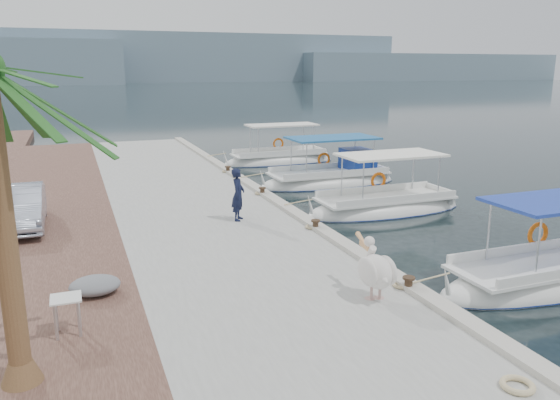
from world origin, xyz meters
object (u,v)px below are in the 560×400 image
object	(u,v)px
fishing_caique_c	(385,209)
parked_car	(20,207)
fisherman	(238,194)
fishing_caique_e	(279,161)
fishing_caique_d	(330,180)
pelican	(376,270)
fishing_caique_b	(556,279)

from	to	relation	value
fishing_caique_c	parked_car	size ratio (longest dim) A/B	1.64
fishing_caique_c	fisherman	bearing A→B (deg)	-172.29
fishing_caique_e	fisherman	bearing A→B (deg)	-116.26
fishing_caique_d	parked_car	distance (m)	13.71
pelican	fisherman	bearing A→B (deg)	97.81
fishing_caique_b	pelican	bearing A→B (deg)	-178.63
fishing_caique_c	fisherman	xyz separation A→B (m)	(-6.05, -0.82, 1.23)
fisherman	fishing_caique_c	bearing A→B (deg)	-53.79
fishing_caique_b	fishing_caique_e	world-z (taller)	same
fishing_caique_b	fishing_caique_d	bearing A→B (deg)	90.04
fishing_caique_c	pelican	bearing A→B (deg)	-122.88
fishing_caique_b	fisherman	bearing A→B (deg)	132.52
fishing_caique_c	fishing_caique_d	world-z (taller)	same
fishing_caique_b	pelican	distance (m)	5.48
fisherman	parked_car	bearing A→B (deg)	104.88
pelican	parked_car	world-z (taller)	parked_car
parked_car	fishing_caique_d	bearing A→B (deg)	19.04
pelican	fishing_caique_b	bearing A→B (deg)	1.37
fishing_caique_d	fisherman	xyz separation A→B (m)	(-6.33, -6.13, 1.16)
fishing_caique_c	pelican	size ratio (longest dim) A/B	3.90
fishing_caique_c	fisherman	distance (m)	6.23
fishing_caique_d	fisherman	size ratio (longest dim) A/B	3.97
fishing_caique_b	fisherman	distance (m)	9.46
fishing_caique_b	parked_car	bearing A→B (deg)	146.62
fishing_caique_b	fishing_caique_e	distance (m)	19.38
fishing_caique_d	pelican	world-z (taller)	fishing_caique_d
pelican	parked_car	distance (m)	11.46
pelican	fisherman	world-z (taller)	fisherman
fishing_caique_c	parked_car	xyz separation A→B (m)	(-12.62, 0.77, 1.02)
pelican	parked_car	size ratio (longest dim) A/B	0.42
fisherman	fishing_caique_e	bearing A→B (deg)	2.23
fishing_caique_c	fisherman	world-z (taller)	fishing_caique_c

